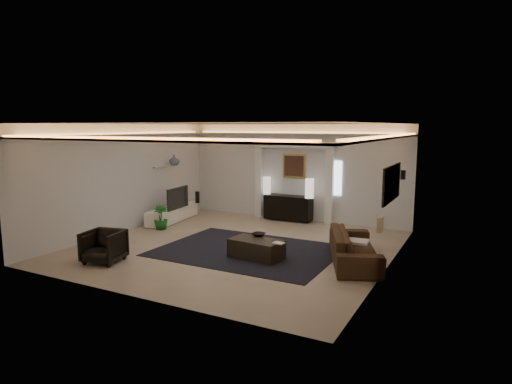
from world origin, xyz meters
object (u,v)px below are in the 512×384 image
at_px(console, 288,207).
at_px(sofa, 354,247).
at_px(armchair, 104,246).
at_px(coffee_table, 256,249).

xyz_separation_m(console, sofa, (2.90, -3.20, -0.07)).
distance_m(sofa, armchair, 5.26).
relative_size(coffee_table, armchair, 1.50).
distance_m(console, sofa, 4.32).
relative_size(sofa, coffee_table, 2.01).
bearing_deg(console, coffee_table, -76.53).
height_order(console, sofa, console).
height_order(console, armchair, console).
bearing_deg(coffee_table, console, 110.16).
xyz_separation_m(coffee_table, armchair, (-2.71, -1.74, 0.14)).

